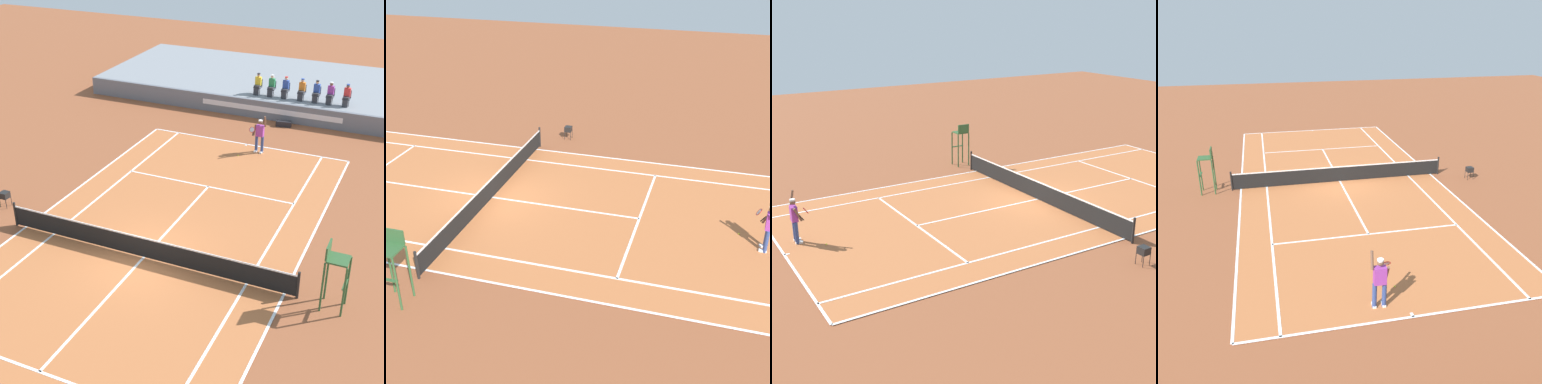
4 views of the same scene
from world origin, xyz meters
The scene contains 7 objects.
ground_plane centered at (0.00, 0.00, 0.00)m, with size 80.00×80.00×0.00m, color brown.
court centered at (0.00, 0.00, 0.01)m, with size 11.08×23.88×0.03m.
net centered at (0.00, 0.00, 0.52)m, with size 11.98×0.10×1.07m.
tennis_player centered at (0.90, 11.16, 0.99)m, with size 0.78×0.62×2.08m.
tennis_ball centered at (0.08, 10.26, 0.03)m, with size 0.07×0.07×0.07m, color #D1E533.
umpire_chair centered at (7.07, 0.00, 1.56)m, with size 0.77×0.77×2.44m.
ball_hopper centered at (-7.42, 1.11, 0.57)m, with size 0.36×0.36×0.70m.
Camera 3 is at (-19.16, 15.68, 8.74)m, focal length 50.91 mm.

